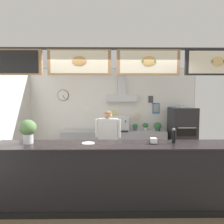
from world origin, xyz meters
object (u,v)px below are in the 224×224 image
object	(u,v)px
potted_basil	(100,126)
pepper_grinder	(174,136)
shop_worker	(108,142)
potted_thyme	(135,127)
potted_rosemary	(145,126)
condiment_plate	(88,143)
pizza_oven	(182,135)
espresso_machine	(120,124)
napkin_holder	(153,141)
basil_vase	(28,130)
potted_sage	(158,126)

from	to	relation	value
potted_basil	pepper_grinder	bearing A→B (deg)	-60.07
shop_worker	pepper_grinder	world-z (taller)	shop_worker
potted_basil	potted_thyme	size ratio (longest dim) A/B	1.13
potted_rosemary	condiment_plate	xyz separation A→B (m)	(-1.43, -2.45, 0.06)
pizza_oven	espresso_machine	size ratio (longest dim) A/B	3.45
napkin_holder	potted_rosemary	bearing A→B (deg)	82.28
espresso_machine	potted_rosemary	xyz separation A→B (m)	(0.76, 0.06, -0.08)
condiment_plate	shop_worker	bearing A→B (deg)	75.48
condiment_plate	napkin_holder	size ratio (longest dim) A/B	1.63
potted_rosemary	condiment_plate	world-z (taller)	potted_rosemary
pizza_oven	shop_worker	world-z (taller)	pizza_oven
espresso_machine	pepper_grinder	xyz separation A→B (m)	(0.78, -2.36, 0.10)
basil_vase	espresso_machine	bearing A→B (deg)	54.65
shop_worker	potted_sage	world-z (taller)	shop_worker
pizza_oven	potted_thyme	distance (m)	1.37
pizza_oven	potted_thyme	bearing A→B (deg)	172.34
potted_rosemary	potted_sage	size ratio (longest dim) A/B	0.93
potted_rosemary	potted_thyme	world-z (taller)	potted_rosemary
shop_worker	potted_thyme	distance (m)	1.45
potted_sage	pepper_grinder	size ratio (longest dim) A/B	0.97
pizza_oven	condiment_plate	world-z (taller)	pizza_oven
pepper_grinder	potted_rosemary	bearing A→B (deg)	90.44
pepper_grinder	basil_vase	distance (m)	2.46
potted_thyme	potted_rosemary	bearing A→B (deg)	4.12
potted_sage	condiment_plate	xyz separation A→B (m)	(-1.78, -2.38, 0.06)
potted_sage	pepper_grinder	world-z (taller)	pepper_grinder
pizza_oven	napkin_holder	distance (m)	2.65
potted_rosemary	basil_vase	world-z (taller)	basil_vase
potted_sage	potted_basil	bearing A→B (deg)	178.79
condiment_plate	espresso_machine	bearing A→B (deg)	74.38
potted_sage	pepper_grinder	bearing A→B (deg)	-98.01
pizza_oven	espresso_machine	distance (m)	1.83
potted_rosemary	basil_vase	xyz separation A→B (m)	(-2.44, -2.43, 0.27)
pepper_grinder	espresso_machine	bearing A→B (deg)	108.30
potted_thyme	basil_vase	size ratio (longest dim) A/B	0.51
pizza_oven	potted_sage	xyz separation A→B (m)	(-0.68, 0.14, 0.23)
shop_worker	potted_thyme	bearing A→B (deg)	-117.70
espresso_machine	potted_rosemary	bearing A→B (deg)	4.37
potted_basil	condiment_plate	bearing A→B (deg)	-91.77
pepper_grinder	napkin_holder	distance (m)	0.36
potted_sage	pepper_grinder	xyz separation A→B (m)	(-0.33, -2.35, 0.18)
napkin_holder	potted_sage	bearing A→B (deg)	74.05
condiment_plate	pepper_grinder	xyz separation A→B (m)	(1.45, 0.03, 0.12)
potted_rosemary	potted_thyme	distance (m)	0.31
potted_rosemary	condiment_plate	size ratio (longest dim) A/B	1.08
potted_thyme	condiment_plate	xyz separation A→B (m)	(-1.12, -2.43, 0.07)
potted_thyme	shop_worker	bearing A→B (deg)	-123.89
potted_rosemary	potted_basil	distance (m)	1.36
pizza_oven	basil_vase	size ratio (longest dim) A/B	4.14
espresso_machine	pepper_grinder	distance (m)	2.49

